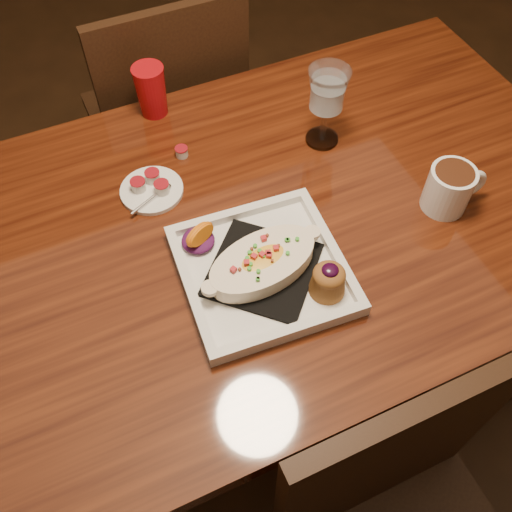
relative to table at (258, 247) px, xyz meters
name	(u,v)px	position (x,y,z in m)	size (l,w,h in m)	color
floor	(258,371)	(0.00, 0.00, -0.65)	(7.00, 7.00, 0.00)	#321E10
table	(258,247)	(0.00, 0.00, 0.00)	(1.50, 0.90, 0.75)	#65270E
chair_far	(170,120)	(0.00, 0.63, -0.15)	(0.42, 0.42, 0.93)	black
plate	(267,267)	(-0.04, -0.13, 0.12)	(0.32, 0.32, 0.08)	white
coffee_mug	(450,187)	(0.37, -0.12, 0.15)	(0.13, 0.09, 0.10)	white
goblet	(327,94)	(0.23, 0.15, 0.23)	(0.09, 0.09, 0.19)	silver
saucer	(151,189)	(-0.17, 0.16, 0.11)	(0.13, 0.13, 0.09)	white
creamer_loose	(182,152)	(-0.08, 0.24, 0.11)	(0.03, 0.03, 0.02)	silver
red_tumbler	(151,91)	(-0.09, 0.40, 0.16)	(0.07, 0.07, 0.12)	#BA0D14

